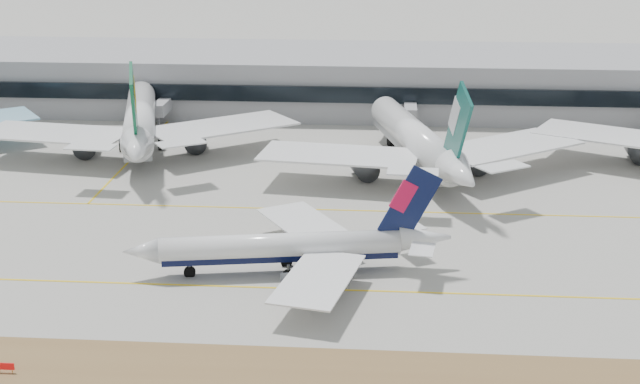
# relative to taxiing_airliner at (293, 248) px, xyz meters

# --- Properties ---
(ground) EXTENTS (3000.00, 3000.00, 0.00)m
(ground) POSITION_rel_taxiing_airliner_xyz_m (5.00, -0.95, -4.11)
(ground) COLOR #9B9891
(ground) RESTS_ON ground
(taxiing_airliner) EXTENTS (50.50, 43.43, 17.03)m
(taxiing_airliner) POSITION_rel_taxiing_airliner_xyz_m (0.00, 0.00, 0.00)
(taxiing_airliner) COLOR white
(taxiing_airliner) RESTS_ON ground
(widebody_eva) EXTENTS (69.59, 69.38, 25.54)m
(widebody_eva) POSITION_rel_taxiing_airliner_xyz_m (-41.34, 65.36, 2.68)
(widebody_eva) COLOR white
(widebody_eva) RESTS_ON ground
(widebody_cathay) EXTENTS (67.44, 67.34, 24.85)m
(widebody_cathay) POSITION_rel_taxiing_airliner_xyz_m (20.62, 53.63, 2.50)
(widebody_cathay) COLOR white
(widebody_cathay) RESTS_ON ground
(terminal) EXTENTS (280.00, 43.10, 15.00)m
(terminal) POSITION_rel_taxiing_airliner_xyz_m (5.00, 113.89, 3.40)
(terminal) COLOR gray
(terminal) RESTS_ON ground
(hold_sign_left) EXTENTS (2.20, 0.15, 1.35)m
(hold_sign_left) POSITION_rel_taxiing_airliner_xyz_m (-31.90, -32.95, -3.23)
(hold_sign_left) COLOR red
(hold_sign_left) RESTS_ON ground
(gse_c) EXTENTS (3.55, 2.00, 2.60)m
(gse_c) POSITION_rel_taxiing_airliner_xyz_m (23.45, 49.02, -3.06)
(gse_c) COLOR yellow
(gse_c) RESTS_ON ground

